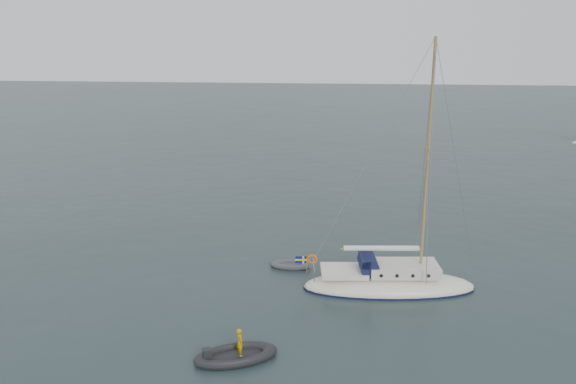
# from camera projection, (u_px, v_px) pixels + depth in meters

# --- Properties ---
(ground) EXTENTS (300.00, 300.00, 0.00)m
(ground) POSITION_uv_depth(u_px,v_px,m) (326.00, 271.00, 32.96)
(ground) COLOR black
(ground) RESTS_ON ground
(sailboat) EXTENTS (9.77, 2.93, 13.92)m
(sailboat) POSITION_uv_depth(u_px,v_px,m) (390.00, 271.00, 30.27)
(sailboat) COLOR beige
(sailboat) RESTS_ON ground
(dinghy) EXTENTS (2.48, 1.12, 0.36)m
(dinghy) POSITION_uv_depth(u_px,v_px,m) (290.00, 265.00, 33.45)
(dinghy) COLOR #48484C
(dinghy) RESTS_ON ground
(rib) EXTENTS (3.62, 1.64, 1.42)m
(rib) POSITION_uv_depth(u_px,v_px,m) (236.00, 355.00, 23.76)
(rib) COLOR black
(rib) RESTS_ON ground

